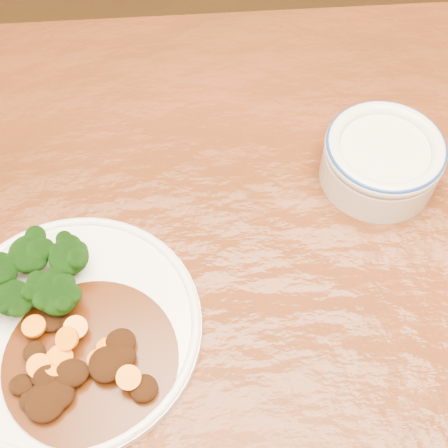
{
  "coord_description": "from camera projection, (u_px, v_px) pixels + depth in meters",
  "views": [
    {
      "loc": [
        -0.11,
        -0.26,
        1.31
      ],
      "look_at": [
        -0.09,
        0.09,
        0.77
      ],
      "focal_mm": 50.0,
      "sensor_mm": 36.0,
      "label": 1
    }
  ],
  "objects": [
    {
      "name": "dining_table",
      "position": [
        309.0,
        337.0,
        0.69
      ],
      "size": [
        1.5,
        0.91,
        0.75
      ],
      "rotation": [
        0.0,
        0.0,
        -0.0
      ],
      "color": "#5E2510",
      "rests_on": "ground"
    },
    {
      "name": "dinner_plate",
      "position": [
        72.0,
        328.0,
        0.6
      ],
      "size": [
        0.25,
        0.25,
        0.02
      ],
      "rotation": [
        0.0,
        0.0,
        0.04
      ],
      "color": "white",
      "rests_on": "dining_table"
    },
    {
      "name": "broccoli_florets",
      "position": [
        32.0,
        278.0,
        0.59
      ],
      "size": [
        0.12,
        0.09,
        0.04
      ],
      "color": "#70984E",
      "rests_on": "dinner_plate"
    },
    {
      "name": "mince_stew",
      "position": [
        80.0,
        367.0,
        0.56
      ],
      "size": [
        0.16,
        0.16,
        0.03
      ],
      "color": "#401A06",
      "rests_on": "dinner_plate"
    },
    {
      "name": "dip_bowl",
      "position": [
        382.0,
        158.0,
        0.68
      ],
      "size": [
        0.13,
        0.13,
        0.06
      ],
      "rotation": [
        0.0,
        0.0,
        -0.13
      ],
      "color": "beige",
      "rests_on": "dining_table"
    }
  ]
}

